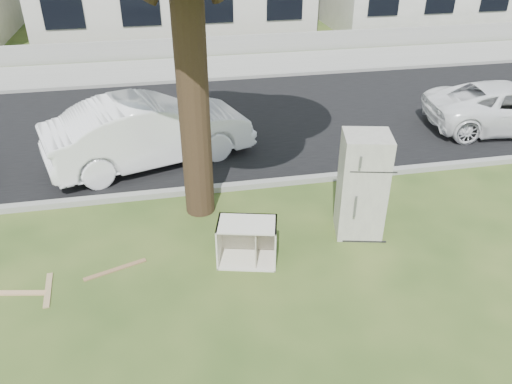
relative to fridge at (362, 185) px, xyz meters
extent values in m
plane|color=#2A4518|center=(-2.28, -0.56, -0.93)|extent=(120.00, 120.00, 0.00)
cube|color=black|center=(-2.28, 5.44, -0.93)|extent=(120.00, 7.00, 0.01)
cube|color=gray|center=(-2.28, 1.89, -0.93)|extent=(120.00, 0.18, 0.12)
cube|color=gray|center=(-2.28, 8.99, -0.93)|extent=(120.00, 0.18, 0.12)
cube|color=gray|center=(-2.28, 10.44, -0.93)|extent=(120.00, 2.80, 0.01)
cube|color=gray|center=(-2.28, 12.04, -0.58)|extent=(120.00, 0.15, 0.70)
cylinder|color=black|center=(-2.68, 1.24, 1.67)|extent=(0.54, 0.54, 5.20)
cube|color=beige|center=(0.00, 0.00, 0.00)|extent=(0.91, 0.87, 1.87)
cube|color=beige|center=(-2.08, -0.45, -0.57)|extent=(1.06, 0.80, 0.74)
cube|color=olive|center=(-4.20, -0.30, -0.92)|extent=(0.98, 0.41, 0.02)
cube|color=tan|center=(-5.68, -0.57, -0.92)|extent=(0.97, 0.28, 0.02)
cube|color=tan|center=(-5.18, -0.60, -0.92)|extent=(0.15, 0.80, 0.02)
imported|color=white|center=(-3.53, 3.51, -0.19)|extent=(4.77, 2.86, 1.49)
imported|color=white|center=(5.46, 3.62, -0.35)|extent=(4.42, 2.50, 1.17)
camera|label=1|loc=(-3.20, -6.86, 4.21)|focal=35.00mm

